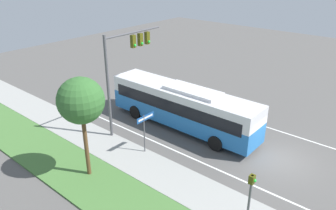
{
  "coord_description": "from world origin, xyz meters",
  "views": [
    {
      "loc": [
        -18.39,
        -6.03,
        11.87
      ],
      "look_at": [
        -1.05,
        8.56,
        1.72
      ],
      "focal_mm": 35.0,
      "sensor_mm": 36.0,
      "label": 1
    }
  ],
  "objects_px": {
    "signal_gantry": "(125,60)",
    "street_sign": "(145,126)",
    "bus": "(182,105)",
    "pedestrian_signal": "(251,191)"
  },
  "relations": [
    {
      "from": "signal_gantry",
      "to": "pedestrian_signal",
      "type": "bearing_deg",
      "value": -105.19
    },
    {
      "from": "bus",
      "to": "street_sign",
      "type": "relative_size",
      "value": 4.4
    },
    {
      "from": "signal_gantry",
      "to": "pedestrian_signal",
      "type": "height_order",
      "value": "signal_gantry"
    },
    {
      "from": "signal_gantry",
      "to": "street_sign",
      "type": "height_order",
      "value": "signal_gantry"
    },
    {
      "from": "bus",
      "to": "signal_gantry",
      "type": "height_order",
      "value": "signal_gantry"
    },
    {
      "from": "pedestrian_signal",
      "to": "street_sign",
      "type": "xyz_separation_m",
      "value": [
        1.5,
        8.25,
        0.02
      ]
    },
    {
      "from": "signal_gantry",
      "to": "bus",
      "type": "bearing_deg",
      "value": -47.29
    },
    {
      "from": "pedestrian_signal",
      "to": "signal_gantry",
      "type": "bearing_deg",
      "value": 74.81
    },
    {
      "from": "street_sign",
      "to": "bus",
      "type": "bearing_deg",
      "value": 4.73
    },
    {
      "from": "signal_gantry",
      "to": "street_sign",
      "type": "xyz_separation_m",
      "value": [
        -1.66,
        -3.36,
        -3.38
      ]
    }
  ]
}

